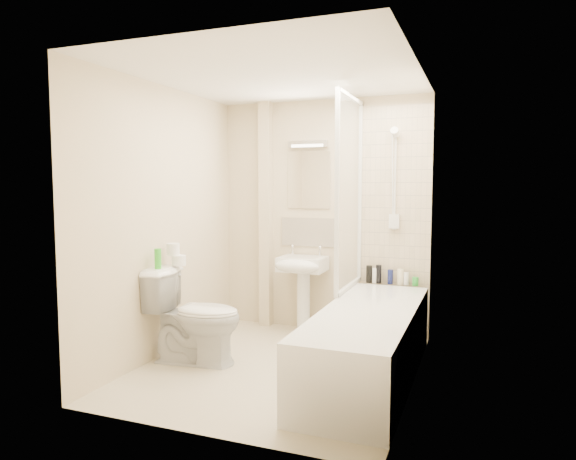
% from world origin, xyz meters
% --- Properties ---
extents(floor, '(2.50, 2.50, 0.00)m').
position_xyz_m(floor, '(0.00, 0.00, 0.00)').
color(floor, beige).
rests_on(floor, ground).
extents(wall_back, '(2.20, 0.02, 2.40)m').
position_xyz_m(wall_back, '(0.00, 1.25, 1.20)').
color(wall_back, beige).
rests_on(wall_back, ground).
extents(wall_left, '(0.02, 2.50, 2.40)m').
position_xyz_m(wall_left, '(-1.10, 0.00, 1.20)').
color(wall_left, beige).
rests_on(wall_left, ground).
extents(wall_right, '(0.02, 2.50, 2.40)m').
position_xyz_m(wall_right, '(1.10, 0.00, 1.20)').
color(wall_right, beige).
rests_on(wall_right, ground).
extents(ceiling, '(2.20, 2.50, 0.02)m').
position_xyz_m(ceiling, '(0.00, 0.00, 2.40)').
color(ceiling, white).
rests_on(ceiling, wall_back).
extents(tile_back, '(0.70, 0.01, 1.75)m').
position_xyz_m(tile_back, '(0.75, 1.24, 1.42)').
color(tile_back, beige).
rests_on(tile_back, wall_back).
extents(tile_right, '(0.01, 2.10, 1.75)m').
position_xyz_m(tile_right, '(1.09, 0.03, 1.42)').
color(tile_right, beige).
rests_on(tile_right, wall_right).
extents(pipe_boxing, '(0.12, 0.12, 2.40)m').
position_xyz_m(pipe_boxing, '(-0.62, 1.19, 1.20)').
color(pipe_boxing, beige).
rests_on(pipe_boxing, ground).
extents(splashback, '(0.60, 0.02, 0.30)m').
position_xyz_m(splashback, '(-0.15, 1.24, 1.03)').
color(splashback, beige).
rests_on(splashback, wall_back).
extents(mirror, '(0.46, 0.01, 0.60)m').
position_xyz_m(mirror, '(-0.15, 1.24, 1.58)').
color(mirror, white).
rests_on(mirror, wall_back).
extents(strip_light, '(0.42, 0.07, 0.07)m').
position_xyz_m(strip_light, '(-0.15, 1.22, 1.95)').
color(strip_light, silver).
rests_on(strip_light, wall_back).
extents(bathtub, '(0.70, 2.10, 0.55)m').
position_xyz_m(bathtub, '(0.75, 0.03, 0.29)').
color(bathtub, white).
rests_on(bathtub, ground).
extents(shower_screen, '(0.04, 0.92, 1.80)m').
position_xyz_m(shower_screen, '(0.40, 0.80, 1.45)').
color(shower_screen, white).
rests_on(shower_screen, bathtub).
extents(shower_fixture, '(0.10, 0.16, 0.99)m').
position_xyz_m(shower_fixture, '(0.75, 1.19, 1.55)').
color(shower_fixture, white).
rests_on(shower_fixture, wall_back).
extents(pedestal_sink, '(0.47, 0.45, 0.90)m').
position_xyz_m(pedestal_sink, '(-0.15, 1.01, 0.63)').
color(pedestal_sink, white).
rests_on(pedestal_sink, ground).
extents(bottle_black_a, '(0.06, 0.06, 0.17)m').
position_xyz_m(bottle_black_a, '(0.52, 1.16, 0.64)').
color(bottle_black_a, black).
rests_on(bottle_black_a, bathtub).
extents(bottle_white_a, '(0.05, 0.05, 0.15)m').
position_xyz_m(bottle_white_a, '(0.57, 1.16, 0.62)').
color(bottle_white_a, white).
rests_on(bottle_white_a, bathtub).
extents(bottle_black_b, '(0.05, 0.05, 0.18)m').
position_xyz_m(bottle_black_b, '(0.61, 1.16, 0.64)').
color(bottle_black_b, black).
rests_on(bottle_black_b, bathtub).
extents(bottle_blue, '(0.05, 0.05, 0.14)m').
position_xyz_m(bottle_blue, '(0.73, 1.16, 0.62)').
color(bottle_blue, '#121A52').
rests_on(bottle_blue, bathtub).
extents(bottle_cream, '(0.06, 0.06, 0.15)m').
position_xyz_m(bottle_cream, '(0.83, 1.16, 0.63)').
color(bottle_cream, '#FAEEC1').
rests_on(bottle_cream, bathtub).
extents(bottle_white_b, '(0.05, 0.05, 0.12)m').
position_xyz_m(bottle_white_b, '(0.88, 1.16, 0.61)').
color(bottle_white_b, white).
rests_on(bottle_white_b, bathtub).
extents(bottle_green, '(0.06, 0.06, 0.08)m').
position_xyz_m(bottle_green, '(0.97, 1.16, 0.59)').
color(bottle_green, green).
rests_on(bottle_green, bathtub).
extents(toilet, '(0.63, 0.90, 0.81)m').
position_xyz_m(toilet, '(-0.72, -0.12, 0.41)').
color(toilet, white).
rests_on(toilet, ground).
extents(toilet_roll_lower, '(0.12, 0.12, 0.09)m').
position_xyz_m(toilet_roll_lower, '(-0.94, -0.02, 0.86)').
color(toilet_roll_lower, white).
rests_on(toilet_roll_lower, toilet).
extents(toilet_roll_upper, '(0.11, 0.11, 0.11)m').
position_xyz_m(toilet_roll_upper, '(-0.99, -0.03, 0.96)').
color(toilet_roll_upper, white).
rests_on(toilet_roll_upper, toilet_roll_lower).
extents(green_bottle, '(0.06, 0.06, 0.17)m').
position_xyz_m(green_bottle, '(-1.01, -0.24, 0.90)').
color(green_bottle, green).
rests_on(green_bottle, toilet).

